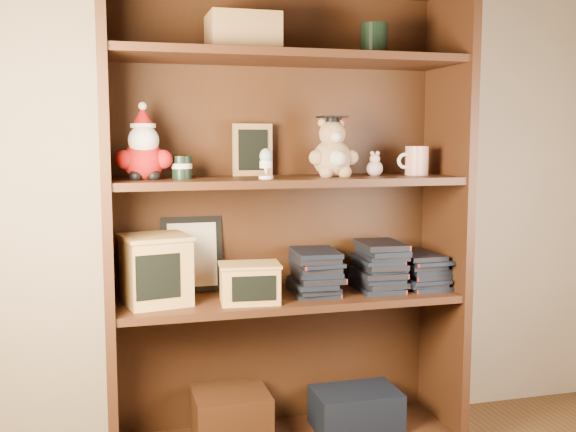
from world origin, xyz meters
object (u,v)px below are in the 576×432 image
object	(u,v)px
teacher_mug	(416,161)
grad_teddy_bear	(333,153)
treats_box	(156,269)
bookcase	(283,226)

from	to	relation	value
teacher_mug	grad_teddy_bear	bearing A→B (deg)	-178.83
grad_teddy_bear	treats_box	size ratio (longest dim) A/B	0.87
teacher_mug	treats_box	xyz separation A→B (m)	(-0.90, -0.00, -0.34)
grad_teddy_bear	treats_box	bearing A→B (deg)	179.48
teacher_mug	treats_box	world-z (taller)	teacher_mug
grad_teddy_bear	teacher_mug	distance (m)	0.31
bookcase	teacher_mug	world-z (taller)	bookcase
treats_box	grad_teddy_bear	bearing A→B (deg)	-0.52
grad_teddy_bear	treats_box	world-z (taller)	grad_teddy_bear
bookcase	treats_box	world-z (taller)	bookcase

